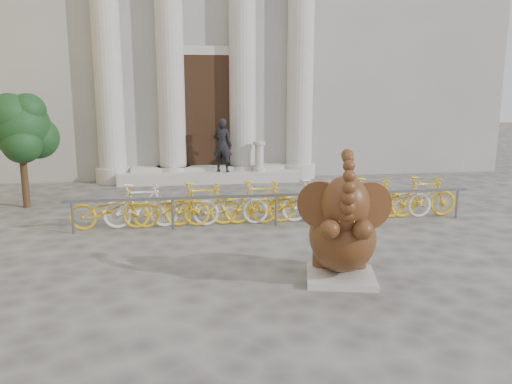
{
  "coord_description": "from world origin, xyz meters",
  "views": [
    {
      "loc": [
        -0.97,
        -7.35,
        2.94
      ],
      "look_at": [
        0.44,
        1.83,
        1.1
      ],
      "focal_mm": 35.0,
      "sensor_mm": 36.0,
      "label": 1
    }
  ],
  "objects": [
    {
      "name": "ground",
      "position": [
        0.0,
        0.0,
        0.0
      ],
      "size": [
        80.0,
        80.0,
        0.0
      ],
      "primitive_type": "plane",
      "color": "#474442",
      "rests_on": "ground"
    },
    {
      "name": "classical_building",
      "position": [
        0.0,
        14.93,
        5.98
      ],
      "size": [
        22.0,
        10.7,
        12.0
      ],
      "color": "gray",
      "rests_on": "ground"
    },
    {
      "name": "entrance_steps",
      "position": [
        0.0,
        9.4,
        0.18
      ],
      "size": [
        6.0,
        1.2,
        0.36
      ],
      "primitive_type": "cube",
      "color": "#A8A59E",
      "rests_on": "ground"
    },
    {
      "name": "elephant_statue",
      "position": [
        1.51,
        -0.12,
        0.78
      ],
      "size": [
        1.39,
        1.68,
        2.14
      ],
      "rotation": [
        0.0,
        0.0,
        -0.24
      ],
      "color": "#A8A59E",
      "rests_on": "ground"
    },
    {
      "name": "bike_rack",
      "position": [
        1.12,
        3.65,
        0.5
      ],
      "size": [
        9.2,
        0.53,
        1.0
      ],
      "color": "slate",
      "rests_on": "ground"
    },
    {
      "name": "tree",
      "position": [
        -4.96,
        6.21,
        2.06
      ],
      "size": [
        1.7,
        1.55,
        2.95
      ],
      "color": "#332114",
      "rests_on": "ground"
    },
    {
      "name": "pedestrian",
      "position": [
        0.44,
        9.15,
        1.25
      ],
      "size": [
        0.77,
        0.65,
        1.78
      ],
      "primitive_type": "imported",
      "rotation": [
        0.0,
        0.0,
        2.73
      ],
      "color": "black",
      "rests_on": "entrance_steps"
    },
    {
      "name": "balustrade_post",
      "position": [
        1.66,
        9.1,
        0.82
      ],
      "size": [
        0.41,
        0.41,
        1.0
      ],
      "color": "#A8A59E",
      "rests_on": "entrance_steps"
    }
  ]
}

